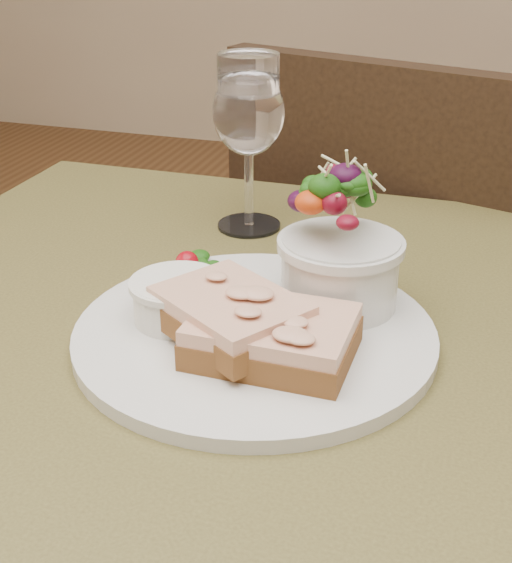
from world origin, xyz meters
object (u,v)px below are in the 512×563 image
(sandwich_front, at_px, (272,336))
(salad_bowl, at_px, (341,241))
(dinner_plate, at_px, (255,334))
(ramekin, at_px, (178,298))
(cafe_table, at_px, (244,446))
(sandwich_back, at_px, (231,315))
(chair_far, at_px, (396,403))
(wine_glass, at_px, (249,118))

(sandwich_front, distance_m, salad_bowl, 0.11)
(dinner_plate, relative_size, sandwich_front, 2.40)
(sandwich_front, relative_size, ramekin, 1.67)
(cafe_table, bearing_deg, sandwich_front, -36.26)
(sandwich_front, height_order, sandwich_back, sandwich_back)
(chair_far, distance_m, sandwich_back, 0.80)
(ramekin, xyz_separation_m, wine_glass, (-0.02, 0.24, 0.09))
(wine_glass, bearing_deg, salad_bowl, -51.29)
(sandwich_front, bearing_deg, cafe_table, 144.76)
(cafe_table, xyz_separation_m, chair_far, (0.07, 0.62, -0.36))
(cafe_table, height_order, sandwich_back, sandwich_back)
(dinner_plate, height_order, sandwich_front, sandwich_front)
(wine_glass, bearing_deg, dinner_plate, -70.88)
(cafe_table, bearing_deg, wine_glass, 106.91)
(dinner_plate, xyz_separation_m, sandwich_back, (-0.01, -0.03, 0.03))
(sandwich_front, xyz_separation_m, salad_bowl, (0.03, 0.10, 0.04))
(chair_far, xyz_separation_m, salad_bowl, (-0.01, -0.54, 0.53))
(chair_far, height_order, salad_bowl, chair_far)
(dinner_plate, bearing_deg, sandwich_back, -114.15)
(ramekin, bearing_deg, sandwich_front, -19.20)
(sandwich_back, bearing_deg, sandwich_front, 17.37)
(sandwich_back, bearing_deg, ramekin, -168.65)
(sandwich_back, height_order, wine_glass, wine_glass)
(cafe_table, relative_size, sandwich_front, 6.42)
(dinner_plate, distance_m, sandwich_front, 0.05)
(dinner_plate, height_order, ramekin, ramekin)
(sandwich_back, height_order, ramekin, sandwich_back)
(salad_bowl, bearing_deg, dinner_plate, -131.78)
(cafe_table, height_order, salad_bowl, salad_bowl)
(dinner_plate, bearing_deg, ramekin, -176.07)
(ramekin, height_order, salad_bowl, salad_bowl)
(cafe_table, xyz_separation_m, sandwich_back, (-0.01, -0.01, 0.14))
(ramekin, distance_m, wine_glass, 0.26)
(sandwich_front, xyz_separation_m, wine_glass, (-0.11, 0.27, 0.09))
(chair_far, bearing_deg, cafe_table, 100.26)
(cafe_table, relative_size, ramekin, 10.72)
(chair_far, distance_m, sandwich_front, 0.81)
(sandwich_front, height_order, salad_bowl, salad_bowl)
(sandwich_back, bearing_deg, dinner_plate, 98.81)
(chair_far, height_order, sandwich_front, chair_far)
(cafe_table, distance_m, ramekin, 0.15)
(sandwich_front, xyz_separation_m, sandwich_back, (-0.04, 0.01, 0.01))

